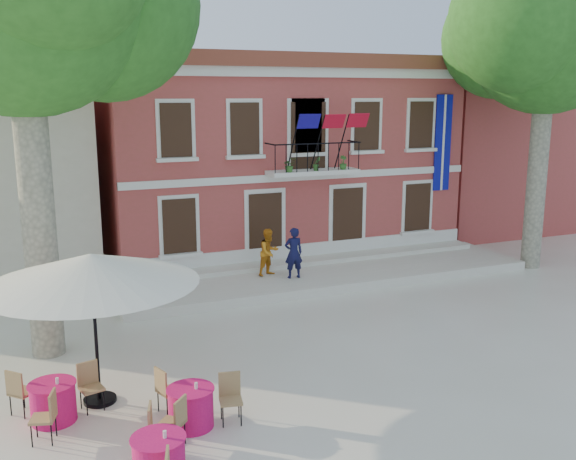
{
  "coord_description": "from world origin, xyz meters",
  "views": [
    {
      "loc": [
        -7.26,
        -14.29,
        6.14
      ],
      "look_at": [
        0.21,
        3.5,
        2.02
      ],
      "focal_mm": 40.0,
      "sensor_mm": 36.0,
      "label": 1
    }
  ],
  "objects_px": {
    "pedestrian_orange": "(269,252)",
    "cafe_table_1": "(191,405)",
    "cafe_table_0": "(53,400)",
    "cafe_table_2": "(159,457)",
    "pedestrian_navy": "(294,253)",
    "patio_umbrella": "(91,269)",
    "plane_tree_east": "(549,32)"
  },
  "relations": [
    {
      "from": "cafe_table_0",
      "to": "cafe_table_1",
      "type": "xyz_separation_m",
      "value": [
        2.37,
        -1.22,
        0.0
      ]
    },
    {
      "from": "cafe_table_1",
      "to": "cafe_table_2",
      "type": "bearing_deg",
      "value": -121.22
    },
    {
      "from": "pedestrian_orange",
      "to": "cafe_table_2",
      "type": "bearing_deg",
      "value": -140.81
    },
    {
      "from": "patio_umbrella",
      "to": "cafe_table_0",
      "type": "distance_m",
      "value": 2.57
    },
    {
      "from": "cafe_table_0",
      "to": "cafe_table_2",
      "type": "relative_size",
      "value": 0.93
    },
    {
      "from": "plane_tree_east",
      "to": "pedestrian_orange",
      "type": "relative_size",
      "value": 7.11
    },
    {
      "from": "plane_tree_east",
      "to": "cafe_table_2",
      "type": "distance_m",
      "value": 18.71
    },
    {
      "from": "pedestrian_orange",
      "to": "cafe_table_1",
      "type": "xyz_separation_m",
      "value": [
        -4.68,
        -8.05,
        -0.65
      ]
    },
    {
      "from": "pedestrian_orange",
      "to": "cafe_table_0",
      "type": "relative_size",
      "value": 0.85
    },
    {
      "from": "patio_umbrella",
      "to": "pedestrian_navy",
      "type": "xyz_separation_m",
      "value": [
        6.77,
        5.76,
        -1.66
      ]
    },
    {
      "from": "cafe_table_2",
      "to": "pedestrian_orange",
      "type": "bearing_deg",
      "value": 59.65
    },
    {
      "from": "pedestrian_navy",
      "to": "pedestrian_orange",
      "type": "xyz_separation_m",
      "value": [
        -0.62,
        0.59,
        -0.05
      ]
    },
    {
      "from": "cafe_table_1",
      "to": "pedestrian_navy",
      "type": "bearing_deg",
      "value": 54.6
    },
    {
      "from": "plane_tree_east",
      "to": "cafe_table_1",
      "type": "distance_m",
      "value": 17.37
    },
    {
      "from": "pedestrian_orange",
      "to": "cafe_table_0",
      "type": "bearing_deg",
      "value": -156.37
    },
    {
      "from": "patio_umbrella",
      "to": "pedestrian_orange",
      "type": "xyz_separation_m",
      "value": [
        6.15,
        6.35,
        -1.71
      ]
    },
    {
      "from": "pedestrian_navy",
      "to": "cafe_table_0",
      "type": "height_order",
      "value": "pedestrian_navy"
    },
    {
      "from": "pedestrian_navy",
      "to": "pedestrian_orange",
      "type": "relative_size",
      "value": 1.07
    },
    {
      "from": "cafe_table_0",
      "to": "cafe_table_2",
      "type": "distance_m",
      "value": 3.08
    },
    {
      "from": "plane_tree_east",
      "to": "patio_umbrella",
      "type": "xyz_separation_m",
      "value": [
        -15.64,
        -4.72,
        -5.36
      ]
    },
    {
      "from": "plane_tree_east",
      "to": "pedestrian_navy",
      "type": "relative_size",
      "value": 6.67
    },
    {
      "from": "patio_umbrella",
      "to": "cafe_table_0",
      "type": "xyz_separation_m",
      "value": [
        -0.9,
        -0.48,
        -2.36
      ]
    },
    {
      "from": "plane_tree_east",
      "to": "pedestrian_orange",
      "type": "height_order",
      "value": "plane_tree_east"
    },
    {
      "from": "patio_umbrella",
      "to": "cafe_table_1",
      "type": "distance_m",
      "value": 3.26
    },
    {
      "from": "plane_tree_east",
      "to": "cafe_table_0",
      "type": "bearing_deg",
      "value": -162.56
    },
    {
      "from": "pedestrian_orange",
      "to": "cafe_table_1",
      "type": "bearing_deg",
      "value": -140.65
    },
    {
      "from": "pedestrian_orange",
      "to": "cafe_table_1",
      "type": "height_order",
      "value": "pedestrian_orange"
    },
    {
      "from": "patio_umbrella",
      "to": "pedestrian_navy",
      "type": "distance_m",
      "value": 9.04
    },
    {
      "from": "plane_tree_east",
      "to": "cafe_table_1",
      "type": "height_order",
      "value": "plane_tree_east"
    },
    {
      "from": "cafe_table_0",
      "to": "pedestrian_orange",
      "type": "bearing_deg",
      "value": 44.08
    },
    {
      "from": "plane_tree_east",
      "to": "cafe_table_2",
      "type": "xyz_separation_m",
      "value": [
        -15.08,
        -7.92,
        -7.73
      ]
    },
    {
      "from": "cafe_table_0",
      "to": "cafe_table_2",
      "type": "bearing_deg",
      "value": -61.76
    }
  ]
}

